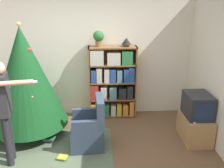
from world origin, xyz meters
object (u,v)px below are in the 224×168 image
Objects in this scene: television at (198,105)px; christmas_tree at (25,77)px; bookshelf at (112,82)px; armchair at (89,130)px; table_lamp at (126,42)px; potted_plant at (99,37)px; standing_person at (4,105)px.

christmas_tree reaches higher than television.
bookshelf is at bearing 22.37° from christmas_tree.
armchair is 1.95m from table_lamp.
table_lamp is (0.75, 1.21, 1.34)m from armchair.
television is 1.69× the size of potted_plant.
potted_plant is (1.42, 1.59, 0.76)m from standing_person.
table_lamp reaches higher than bookshelf.
television is 1.97m from armchair.
potted_plant is (0.19, 1.21, 1.42)m from armchair.
television is at bearing 89.92° from armchair.
potted_plant is at bearing 148.04° from television.
christmas_tree is at bearing -160.57° from table_lamp.
christmas_tree is 2.30× the size of armchair.
christmas_tree is at bearing 166.56° from standing_person.
television is at bearing -42.73° from table_lamp.
table_lamp is (1.99, 1.59, 0.68)m from standing_person.
potted_plant reaches higher than television.
television is 1.87m from table_lamp.
table_lamp is at bearing 137.27° from television.
table_lamp reaches higher than armchair.
bookshelf is 1.00m from potted_plant.
standing_person is at bearing -136.90° from bookshelf.
standing_person is (-3.17, -0.51, 0.29)m from television.
armchair is at bearing -110.88° from bookshelf.
television is (1.47, -1.08, -0.10)m from bookshelf.
armchair is 1.45m from standing_person.
armchair is at bearing 98.19° from standing_person.
armchair is (-1.93, -0.12, -0.37)m from television.
armchair is at bearing -176.42° from television.
armchair is 2.80× the size of potted_plant.
christmas_tree is at bearing 172.45° from television.
bookshelf is 1.69× the size of armchair.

